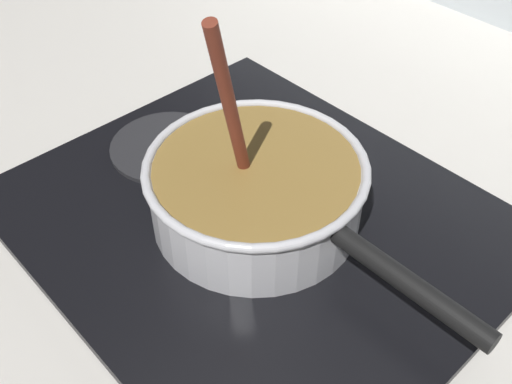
% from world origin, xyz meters
% --- Properties ---
extents(ground, '(2.40, 1.60, 0.04)m').
position_xyz_m(ground, '(0.00, 0.00, -0.02)').
color(ground, beige).
extents(hob_plate, '(0.56, 0.48, 0.01)m').
position_xyz_m(hob_plate, '(-0.05, 0.12, 0.01)').
color(hob_plate, black).
rests_on(hob_plate, ground).
extents(burner_ring, '(0.19, 0.19, 0.01)m').
position_xyz_m(burner_ring, '(-0.05, 0.12, 0.02)').
color(burner_ring, '#592D0C').
rests_on(burner_ring, hob_plate).
extents(spare_burner, '(0.15, 0.15, 0.01)m').
position_xyz_m(spare_burner, '(-0.22, 0.12, 0.01)').
color(spare_burner, '#262628').
rests_on(spare_burner, hob_plate).
extents(cooking_pan, '(0.43, 0.25, 0.28)m').
position_xyz_m(cooking_pan, '(-0.04, 0.12, 0.06)').
color(cooking_pan, silver).
rests_on(cooking_pan, hob_plate).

